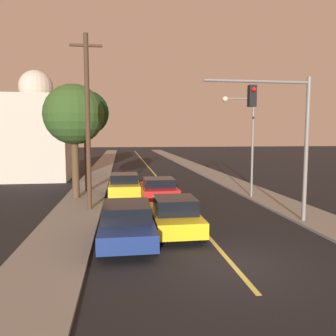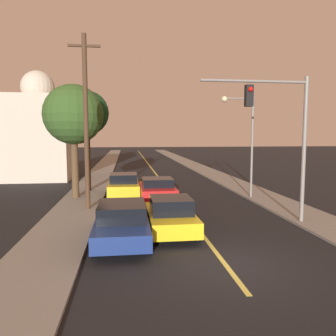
{
  "view_description": "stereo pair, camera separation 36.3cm",
  "coord_description": "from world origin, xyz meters",
  "px_view_note": "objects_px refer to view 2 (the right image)",
  "views": [
    {
      "loc": [
        -3.34,
        -9.34,
        3.97
      ],
      "look_at": [
        0.0,
        13.95,
        1.6
      ],
      "focal_mm": 35.0,
      "sensor_mm": 36.0,
      "label": 1
    },
    {
      "loc": [
        -2.98,
        -9.39,
        3.97
      ],
      "look_at": [
        0.0,
        13.95,
        1.6
      ],
      "focal_mm": 35.0,
      "sensor_mm": 36.0,
      "label": 2
    }
  ],
  "objects_px": {
    "streetlamp_right": "(244,131)",
    "tree_left_far": "(86,114)",
    "car_outer_lane_front": "(122,222)",
    "tree_left_near": "(73,115)",
    "car_near_lane_second": "(157,191)",
    "car_near_lane_front": "(171,215)",
    "domed_building_left": "(40,133)",
    "car_outer_lane_second": "(124,185)",
    "traffic_signal_mast": "(282,125)",
    "utility_pole_left": "(86,120)"
  },
  "relations": [
    {
      "from": "car_outer_lane_front",
      "to": "car_outer_lane_second",
      "type": "relative_size",
      "value": 1.12
    },
    {
      "from": "car_outer_lane_second",
      "to": "tree_left_near",
      "type": "xyz_separation_m",
      "value": [
        -2.97,
        -0.13,
        4.37
      ]
    },
    {
      "from": "car_near_lane_front",
      "to": "car_outer_lane_front",
      "type": "relative_size",
      "value": 0.84
    },
    {
      "from": "car_near_lane_second",
      "to": "tree_left_far",
      "type": "xyz_separation_m",
      "value": [
        -4.43,
        4.64,
        4.61
      ]
    },
    {
      "from": "traffic_signal_mast",
      "to": "utility_pole_left",
      "type": "distance_m",
      "value": 9.5
    },
    {
      "from": "utility_pole_left",
      "to": "traffic_signal_mast",
      "type": "bearing_deg",
      "value": -23.06
    },
    {
      "from": "car_outer_lane_second",
      "to": "tree_left_near",
      "type": "height_order",
      "value": "tree_left_near"
    },
    {
      "from": "car_outer_lane_front",
      "to": "tree_left_near",
      "type": "xyz_separation_m",
      "value": [
        -2.97,
        8.63,
        4.41
      ]
    },
    {
      "from": "car_outer_lane_front",
      "to": "car_outer_lane_second",
      "type": "distance_m",
      "value": 8.76
    },
    {
      "from": "car_near_lane_front",
      "to": "domed_building_left",
      "type": "xyz_separation_m",
      "value": [
        -9.43,
        17.81,
        3.38
      ]
    },
    {
      "from": "car_near_lane_second",
      "to": "tree_left_near",
      "type": "height_order",
      "value": "tree_left_near"
    },
    {
      "from": "car_near_lane_second",
      "to": "tree_left_near",
      "type": "bearing_deg",
      "value": 156.55
    },
    {
      "from": "streetlamp_right",
      "to": "tree_left_near",
      "type": "relative_size",
      "value": 0.9
    },
    {
      "from": "car_outer_lane_second",
      "to": "car_near_lane_second",
      "type": "bearing_deg",
      "value": -49.41
    },
    {
      "from": "tree_left_near",
      "to": "tree_left_far",
      "type": "distance_m",
      "value": 2.57
    },
    {
      "from": "utility_pole_left",
      "to": "domed_building_left",
      "type": "bearing_deg",
      "value": 112.95
    },
    {
      "from": "car_outer_lane_front",
      "to": "tree_left_near",
      "type": "relative_size",
      "value": 0.69
    },
    {
      "from": "traffic_signal_mast",
      "to": "domed_building_left",
      "type": "height_order",
      "value": "domed_building_left"
    },
    {
      "from": "car_near_lane_second",
      "to": "traffic_signal_mast",
      "type": "height_order",
      "value": "traffic_signal_mast"
    },
    {
      "from": "car_near_lane_front",
      "to": "domed_building_left",
      "type": "height_order",
      "value": "domed_building_left"
    },
    {
      "from": "tree_left_near",
      "to": "tree_left_far",
      "type": "relative_size",
      "value": 1.0
    },
    {
      "from": "utility_pole_left",
      "to": "tree_left_near",
      "type": "height_order",
      "value": "utility_pole_left"
    },
    {
      "from": "car_outer_lane_second",
      "to": "tree_left_far",
      "type": "distance_m",
      "value": 5.75
    },
    {
      "from": "car_near_lane_second",
      "to": "car_outer_lane_front",
      "type": "height_order",
      "value": "car_near_lane_second"
    },
    {
      "from": "car_near_lane_front",
      "to": "traffic_signal_mast",
      "type": "relative_size",
      "value": 0.62
    },
    {
      "from": "traffic_signal_mast",
      "to": "tree_left_near",
      "type": "bearing_deg",
      "value": 144.25
    },
    {
      "from": "streetlamp_right",
      "to": "tree_left_far",
      "type": "bearing_deg",
      "value": 159.43
    },
    {
      "from": "utility_pole_left",
      "to": "domed_building_left",
      "type": "distance_m",
      "value": 14.53
    },
    {
      "from": "streetlamp_right",
      "to": "car_near_lane_front",
      "type": "bearing_deg",
      "value": -129.44
    },
    {
      "from": "tree_left_near",
      "to": "domed_building_left",
      "type": "height_order",
      "value": "domed_building_left"
    },
    {
      "from": "streetlamp_right",
      "to": "domed_building_left",
      "type": "height_order",
      "value": "domed_building_left"
    },
    {
      "from": "streetlamp_right",
      "to": "utility_pole_left",
      "type": "height_order",
      "value": "utility_pole_left"
    },
    {
      "from": "car_outer_lane_front",
      "to": "car_outer_lane_second",
      "type": "bearing_deg",
      "value": 90.0
    },
    {
      "from": "car_near_lane_front",
      "to": "car_near_lane_second",
      "type": "xyz_separation_m",
      "value": [
        0.0,
        5.7,
        0.04
      ]
    },
    {
      "from": "utility_pole_left",
      "to": "car_outer_lane_front",
      "type": "bearing_deg",
      "value": -70.72
    },
    {
      "from": "car_near_lane_second",
      "to": "tree_left_far",
      "type": "bearing_deg",
      "value": 133.66
    },
    {
      "from": "car_outer_lane_front",
      "to": "domed_building_left",
      "type": "bearing_deg",
      "value": 111.93
    },
    {
      "from": "streetlamp_right",
      "to": "traffic_signal_mast",
      "type": "bearing_deg",
      "value": -94.71
    },
    {
      "from": "car_near_lane_second",
      "to": "traffic_signal_mast",
      "type": "distance_m",
      "value": 7.92
    },
    {
      "from": "car_outer_lane_front",
      "to": "utility_pole_left",
      "type": "height_order",
      "value": "utility_pole_left"
    },
    {
      "from": "streetlamp_right",
      "to": "domed_building_left",
      "type": "bearing_deg",
      "value": 143.09
    },
    {
      "from": "car_near_lane_second",
      "to": "car_outer_lane_front",
      "type": "bearing_deg",
      "value": -106.6
    },
    {
      "from": "traffic_signal_mast",
      "to": "tree_left_near",
      "type": "height_order",
      "value": "tree_left_near"
    },
    {
      "from": "streetlamp_right",
      "to": "car_outer_lane_front",
      "type": "bearing_deg",
      "value": -134.85
    },
    {
      "from": "car_near_lane_second",
      "to": "tree_left_far",
      "type": "relative_size",
      "value": 0.56
    },
    {
      "from": "car_near_lane_front",
      "to": "utility_pole_left",
      "type": "bearing_deg",
      "value": 130.34
    },
    {
      "from": "tree_left_near",
      "to": "streetlamp_right",
      "type": "bearing_deg",
      "value": -6.59
    },
    {
      "from": "domed_building_left",
      "to": "utility_pole_left",
      "type": "bearing_deg",
      "value": -67.05
    },
    {
      "from": "utility_pole_left",
      "to": "tree_left_far",
      "type": "relative_size",
      "value": 1.29
    },
    {
      "from": "car_outer_lane_front",
      "to": "streetlamp_right",
      "type": "distance_m",
      "value": 11.03
    }
  ]
}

